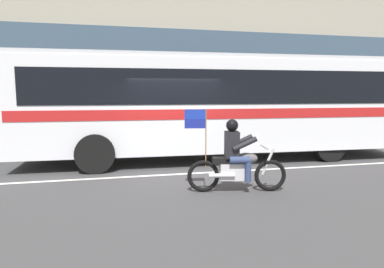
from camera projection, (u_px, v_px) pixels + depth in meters
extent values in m
plane|color=#3D3D3F|center=(175.00, 169.00, 9.39)|extent=(60.00, 60.00, 0.00)
cube|color=gray|center=(154.00, 141.00, 14.32)|extent=(28.00, 3.80, 0.15)
cube|color=silver|center=(179.00, 174.00, 8.81)|extent=(26.60, 0.14, 0.01)
cube|color=gray|center=(147.00, 3.00, 15.78)|extent=(28.00, 0.80, 12.57)
cube|color=#384C60|center=(148.00, 43.00, 15.59)|extent=(25.76, 0.10, 1.40)
cube|color=silver|center=(217.00, 105.00, 10.69)|extent=(12.05, 2.95, 2.70)
cube|color=black|center=(217.00, 88.00, 10.62)|extent=(11.10, 2.96, 0.96)
cube|color=red|center=(217.00, 111.00, 10.72)|extent=(11.81, 2.97, 0.28)
cube|color=#BABCC3|center=(217.00, 60.00, 10.52)|extent=(11.81, 2.82, 0.16)
cylinder|color=black|center=(95.00, 154.00, 8.88)|extent=(1.04, 0.30, 1.04)
cylinder|color=black|center=(329.00, 145.00, 10.43)|extent=(1.04, 0.30, 1.04)
torus|color=black|center=(270.00, 175.00, 7.27)|extent=(0.69, 0.21, 0.69)
torus|color=black|center=(203.00, 176.00, 7.21)|extent=(0.69, 0.21, 0.69)
cube|color=silver|center=(235.00, 171.00, 7.23)|extent=(0.68, 0.39, 0.36)
ellipsoid|color=#59565B|center=(246.00, 158.00, 7.20)|extent=(0.52, 0.36, 0.24)
cube|color=black|center=(226.00, 160.00, 7.19)|extent=(0.60, 0.36, 0.12)
cylinder|color=silver|center=(268.00, 162.00, 7.23)|extent=(0.28, 0.10, 0.58)
cylinder|color=silver|center=(265.00, 147.00, 7.19)|extent=(0.15, 0.64, 0.04)
cylinder|color=silver|center=(222.00, 175.00, 7.06)|extent=(0.56, 0.19, 0.09)
cube|color=black|center=(232.00, 145.00, 7.15)|extent=(0.34, 0.40, 0.56)
sphere|color=black|center=(232.00, 125.00, 7.10)|extent=(0.26, 0.26, 0.26)
cylinder|color=navy|center=(237.00, 157.00, 7.37)|extent=(0.44, 0.22, 0.15)
cylinder|color=navy|center=(245.00, 167.00, 7.41)|extent=(0.13, 0.13, 0.46)
cylinder|color=navy|center=(240.00, 160.00, 7.02)|extent=(0.44, 0.22, 0.15)
cylinder|color=navy|center=(248.00, 171.00, 7.05)|extent=(0.13, 0.13, 0.46)
cylinder|color=black|center=(241.00, 141.00, 7.36)|extent=(0.53, 0.20, 0.32)
cylinder|color=black|center=(245.00, 144.00, 6.96)|extent=(0.53, 0.20, 0.32)
cylinder|color=olive|center=(206.00, 139.00, 7.11)|extent=(0.02, 0.02, 1.25)
cube|color=#1933A5|center=(195.00, 114.00, 7.04)|extent=(0.44, 0.10, 0.20)
cube|color=navy|center=(195.00, 124.00, 7.06)|extent=(0.44, 0.10, 0.20)
cylinder|color=gold|center=(79.00, 137.00, 12.94)|extent=(0.22, 0.22, 0.58)
sphere|color=gold|center=(79.00, 127.00, 12.89)|extent=(0.20, 0.20, 0.20)
cylinder|color=gold|center=(79.00, 136.00, 12.80)|extent=(0.09, 0.10, 0.09)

